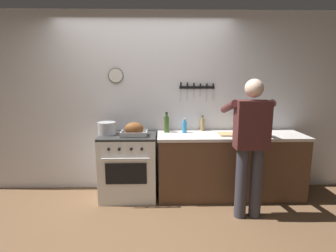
# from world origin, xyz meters

# --- Properties ---
(ground_plane) EXTENTS (8.00, 8.00, 0.00)m
(ground_plane) POSITION_xyz_m (0.00, 0.00, 0.00)
(ground_plane) COLOR brown
(wall_back) EXTENTS (6.00, 0.13, 2.60)m
(wall_back) POSITION_xyz_m (-0.00, 1.35, 1.30)
(wall_back) COLOR silver
(wall_back) RESTS_ON ground
(counter_block) EXTENTS (2.03, 0.65, 0.90)m
(counter_block) POSITION_xyz_m (1.20, 0.99, 0.45)
(counter_block) COLOR brown
(counter_block) RESTS_ON ground
(stove) EXTENTS (0.76, 0.67, 0.90)m
(stove) POSITION_xyz_m (-0.22, 0.99, 0.45)
(stove) COLOR white
(stove) RESTS_ON ground
(person_cook) EXTENTS (0.51, 0.63, 1.66)m
(person_cook) POSITION_xyz_m (1.28, 0.40, 0.95)
(person_cook) COLOR #383842
(person_cook) RESTS_ON ground
(roasting_pan) EXTENTS (0.35, 0.26, 0.18)m
(roasting_pan) POSITION_xyz_m (-0.13, 0.90, 0.98)
(roasting_pan) COLOR #B7B7BC
(roasting_pan) RESTS_ON stove
(stock_pot) EXTENTS (0.24, 0.24, 0.17)m
(stock_pot) POSITION_xyz_m (-0.51, 1.01, 0.99)
(stock_pot) COLOR #B7B7BC
(stock_pot) RESTS_ON stove
(cutting_board) EXTENTS (0.36, 0.24, 0.02)m
(cutting_board) POSITION_xyz_m (1.21, 0.93, 0.91)
(cutting_board) COLOR tan
(cutting_board) RESTS_ON counter_block
(bottle_cooking_oil) EXTENTS (0.07, 0.07, 0.24)m
(bottle_cooking_oil) POSITION_xyz_m (1.33, 1.05, 1.00)
(bottle_cooking_oil) COLOR gold
(bottle_cooking_oil) RESTS_ON counter_block
(bottle_hot_sauce) EXTENTS (0.05, 0.05, 0.20)m
(bottle_hot_sauce) POSITION_xyz_m (0.32, 1.22, 0.98)
(bottle_hot_sauce) COLOR red
(bottle_hot_sauce) RESTS_ON counter_block
(bottle_vinegar) EXTENTS (0.06, 0.06, 0.22)m
(bottle_vinegar) POSITION_xyz_m (0.84, 1.23, 0.99)
(bottle_vinegar) COLOR #997F4C
(bottle_vinegar) RESTS_ON counter_block
(bottle_olive_oil) EXTENTS (0.07, 0.07, 0.29)m
(bottle_olive_oil) POSITION_xyz_m (0.31, 1.13, 1.02)
(bottle_olive_oil) COLOR #385623
(bottle_olive_oil) RESTS_ON counter_block
(bottle_wine_red) EXTENTS (0.07, 0.07, 0.32)m
(bottle_wine_red) POSITION_xyz_m (1.47, 1.15, 1.03)
(bottle_wine_red) COLOR #47141E
(bottle_wine_red) RESTS_ON counter_block
(bottle_dish_soap) EXTENTS (0.07, 0.07, 0.21)m
(bottle_dish_soap) POSITION_xyz_m (0.57, 1.09, 0.99)
(bottle_dish_soap) COLOR #338CCC
(bottle_dish_soap) RESTS_ON counter_block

